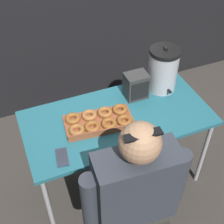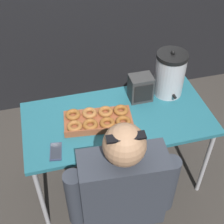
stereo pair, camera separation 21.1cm
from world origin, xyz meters
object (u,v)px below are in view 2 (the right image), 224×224
(coffee_urn, at_px, (170,74))
(cell_phone, at_px, (56,151))
(space_heater, at_px, (141,88))
(donut_box, at_px, (98,119))
(person_seated, at_px, (122,203))

(coffee_urn, distance_m, cell_phone, 0.98)
(cell_phone, xyz_separation_m, space_heater, (0.66, 0.36, 0.09))
(space_heater, bearing_deg, coffee_urn, 5.13)
(coffee_urn, bearing_deg, space_heater, -174.87)
(donut_box, bearing_deg, person_seated, -81.83)
(space_heater, xyz_separation_m, person_seated, (-0.34, -0.71, -0.25))
(donut_box, bearing_deg, cell_phone, -141.69)
(space_heater, relative_size, person_seated, 0.17)
(donut_box, height_order, space_heater, space_heater)
(donut_box, height_order, coffee_urn, coffee_urn)
(coffee_urn, bearing_deg, person_seated, -127.38)
(coffee_urn, xyz_separation_m, cell_phone, (-0.89, -0.38, -0.16))
(donut_box, distance_m, cell_phone, 0.37)
(donut_box, distance_m, space_heater, 0.39)
(person_seated, bearing_deg, coffee_urn, -123.07)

